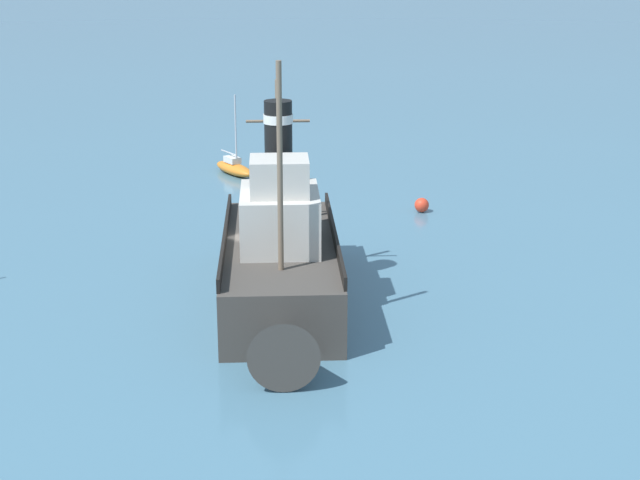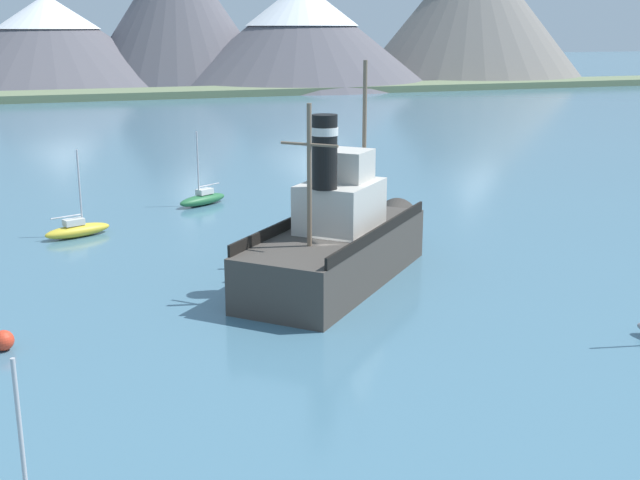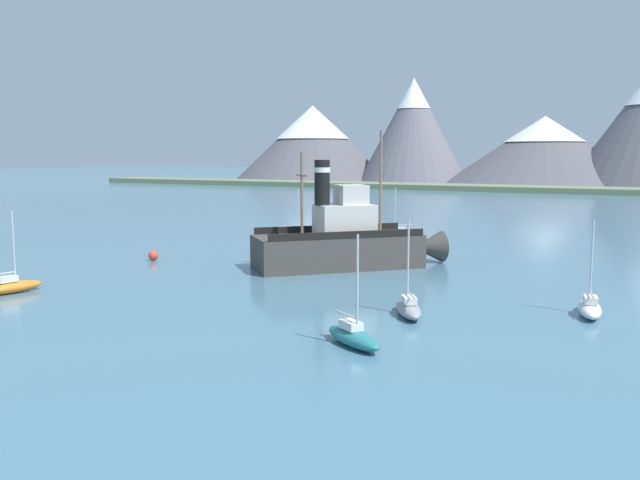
% 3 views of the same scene
% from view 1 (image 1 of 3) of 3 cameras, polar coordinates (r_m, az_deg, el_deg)
% --- Properties ---
extents(ground_plane, '(600.00, 600.00, 0.00)m').
position_cam_1_polar(ground_plane, '(40.03, -2.89, -3.09)').
color(ground_plane, '#477289').
extents(old_tugboat, '(12.58, 12.56, 9.90)m').
position_cam_1_polar(old_tugboat, '(38.13, -2.32, -1.22)').
color(old_tugboat, '#423D38').
rests_on(old_tugboat, ground).
extents(sailboat_orange, '(1.92, 3.95, 4.90)m').
position_cam_1_polar(sailboat_orange, '(59.86, -5.02, 4.22)').
color(sailboat_orange, orange).
rests_on(sailboat_orange, ground).
extents(mooring_buoy, '(0.76, 0.76, 0.76)m').
position_cam_1_polar(mooring_buoy, '(51.73, 5.94, 2.04)').
color(mooring_buoy, red).
rests_on(mooring_buoy, ground).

